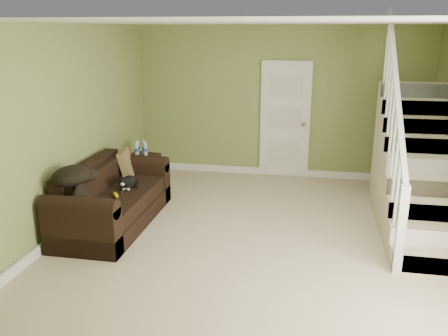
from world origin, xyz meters
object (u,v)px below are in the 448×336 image
at_px(cat, 128,182).
at_px(side_table, 143,170).
at_px(banana, 116,195).
at_px(sofa, 111,201).

bearing_deg(cat, side_table, 100.61).
relative_size(cat, banana, 2.28).
xyz_separation_m(sofa, banana, (0.15, -0.18, 0.16)).
relative_size(sofa, cat, 4.47).
height_order(sofa, cat, sofa).
xyz_separation_m(cat, banana, (-0.02, -0.36, -0.06)).
relative_size(side_table, cat, 1.66).
bearing_deg(sofa, side_table, 94.37).
relative_size(side_table, banana, 3.77).
height_order(sofa, banana, sofa).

